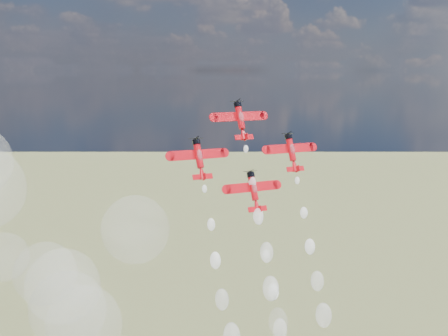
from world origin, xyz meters
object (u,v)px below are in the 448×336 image
plane_right (291,152)px  plane_lead (240,120)px  plane_left (199,158)px  plane_slot (254,191)px

plane_right → plane_lead: bearing=165.0°
plane_left → plane_lead: bearing=15.0°
plane_lead → plane_right: plane_lead is taller
plane_left → plane_slot: plane_left is taller
plane_lead → plane_slot: 17.31m
plane_lead → plane_slot: bearing=-90.0°
plane_left → plane_slot: 15.09m
plane_slot → plane_right: bearing=15.0°
plane_left → plane_right: same height
plane_right → plane_slot: (-12.36, -3.31, -7.99)m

